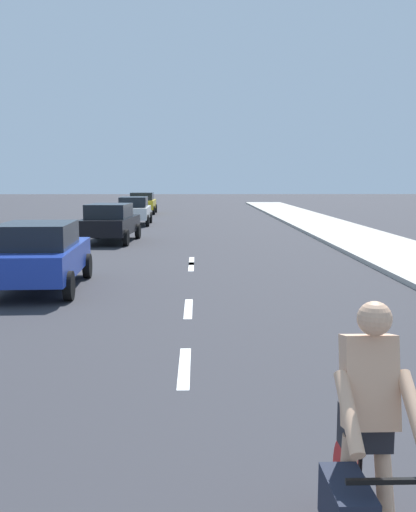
# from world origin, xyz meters

# --- Properties ---
(ground_plane) EXTENTS (160.00, 160.00, 0.00)m
(ground_plane) POSITION_xyz_m (0.00, 20.00, 0.00)
(ground_plane) COLOR #2D2D33
(sidewalk_strip) EXTENTS (3.60, 80.00, 0.14)m
(sidewalk_strip) POSITION_xyz_m (7.07, 22.00, 0.07)
(sidewalk_strip) COLOR #B2ADA3
(sidewalk_strip) RESTS_ON ground
(lane_stripe_2) EXTENTS (0.16, 1.80, 0.01)m
(lane_stripe_2) POSITION_xyz_m (0.00, 8.02, 0.00)
(lane_stripe_2) COLOR white
(lane_stripe_2) RESTS_ON ground
(lane_stripe_3) EXTENTS (0.16, 1.80, 0.01)m
(lane_stripe_3) POSITION_xyz_m (0.00, 11.72, 0.00)
(lane_stripe_3) COLOR white
(lane_stripe_3) RESTS_ON ground
(lane_stripe_4) EXTENTS (0.16, 1.80, 0.01)m
(lane_stripe_4) POSITION_xyz_m (0.00, 17.41, 0.00)
(lane_stripe_4) COLOR white
(lane_stripe_4) RESTS_ON ground
(lane_stripe_5) EXTENTS (0.16, 1.80, 0.01)m
(lane_stripe_5) POSITION_xyz_m (0.00, 18.61, 0.00)
(lane_stripe_5) COLOR white
(lane_stripe_5) RESTS_ON ground
(cyclist) EXTENTS (0.62, 1.71, 1.82)m
(cyclist) POSITION_xyz_m (1.24, 3.70, 0.83)
(cyclist) COLOR black
(cyclist) RESTS_ON ground
(parked_car_blue) EXTENTS (2.14, 4.35, 1.57)m
(parked_car_blue) POSITION_xyz_m (-3.52, 13.91, 0.84)
(parked_car_blue) COLOR #1E389E
(parked_car_blue) RESTS_ON ground
(parked_car_black) EXTENTS (2.18, 4.35, 1.57)m
(parked_car_black) POSITION_xyz_m (-3.37, 24.26, 0.84)
(parked_car_black) COLOR black
(parked_car_black) RESTS_ON ground
(parked_car_white) EXTENTS (1.91, 4.00, 1.57)m
(parked_car_white) POSITION_xyz_m (-3.37, 33.43, 0.84)
(parked_car_white) COLOR white
(parked_car_white) RESTS_ON ground
(parked_car_yellow) EXTENTS (2.05, 4.34, 1.57)m
(parked_car_yellow) POSITION_xyz_m (-3.88, 44.06, 0.84)
(parked_car_yellow) COLOR gold
(parked_car_yellow) RESTS_ON ground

